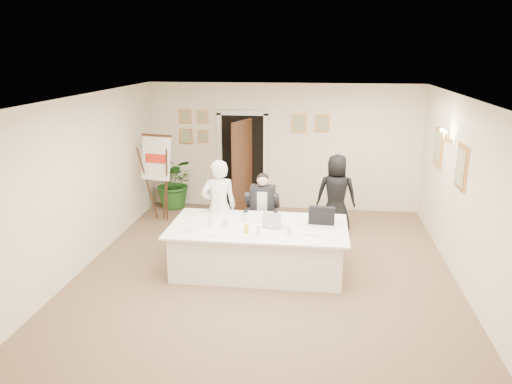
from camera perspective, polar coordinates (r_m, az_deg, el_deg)
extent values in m
plane|color=brown|center=(8.23, 1.10, -9.12)|extent=(7.00, 7.00, 0.00)
cube|color=white|center=(7.48, 1.21, 10.69)|extent=(6.00, 7.00, 0.02)
cube|color=white|center=(11.14, 3.10, 5.14)|extent=(6.00, 0.10, 2.80)
cube|color=white|center=(4.50, -3.76, -11.69)|extent=(6.00, 0.10, 2.80)
cube|color=white|center=(8.58, -19.19, 0.98)|extent=(0.10, 7.00, 2.80)
cube|color=white|center=(8.01, 23.02, -0.45)|extent=(0.10, 7.00, 2.80)
cube|color=black|center=(11.28, -1.51, 3.48)|extent=(0.92, 0.06, 2.10)
cube|color=white|center=(11.34, -4.14, 3.51)|extent=(0.10, 0.06, 2.20)
cube|color=white|center=(11.18, 1.11, 3.37)|extent=(0.10, 0.06, 2.20)
cube|color=#362211|center=(10.87, -1.59, 2.89)|extent=(0.33, 0.81, 2.02)
cube|color=white|center=(8.14, 0.27, -6.51)|extent=(2.65, 1.33, 0.75)
cube|color=white|center=(8.00, 0.28, -3.97)|extent=(2.83, 1.51, 0.03)
cube|color=white|center=(10.32, -11.25, 3.80)|extent=(0.65, 0.31, 0.88)
imported|color=silver|center=(8.71, -4.26, -1.74)|extent=(0.71, 0.58, 1.69)
imported|color=black|center=(9.80, 9.15, -0.25)|extent=(0.78, 0.52, 1.57)
imported|color=#21551C|center=(11.46, -9.26, 1.11)|extent=(1.07, 0.93, 1.18)
cube|color=black|center=(8.09, 7.51, -2.68)|extent=(0.42, 0.14, 0.29)
cube|color=white|center=(7.69, 6.48, -4.69)|extent=(0.27, 0.19, 0.03)
cylinder|color=white|center=(7.85, -7.37, -4.33)|extent=(0.26, 0.26, 0.01)
cylinder|color=white|center=(7.65, -4.87, -4.81)|extent=(0.25, 0.25, 0.01)
cylinder|color=white|center=(7.51, -0.52, -5.15)|extent=(0.24, 0.24, 0.01)
cylinder|color=silver|center=(8.04, -5.24, -3.28)|extent=(0.08, 0.08, 0.14)
cylinder|color=silver|center=(7.57, 0.27, -4.46)|extent=(0.08, 0.08, 0.14)
cylinder|color=silver|center=(7.60, 3.79, -4.42)|extent=(0.08, 0.08, 0.14)
cylinder|color=silver|center=(8.17, -1.35, -2.90)|extent=(0.07, 0.07, 0.14)
cylinder|color=yellow|center=(7.66, -1.10, -4.25)|extent=(0.09, 0.09, 0.13)
cylinder|color=silver|center=(7.93, -3.53, -3.65)|extent=(0.11, 0.11, 0.11)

